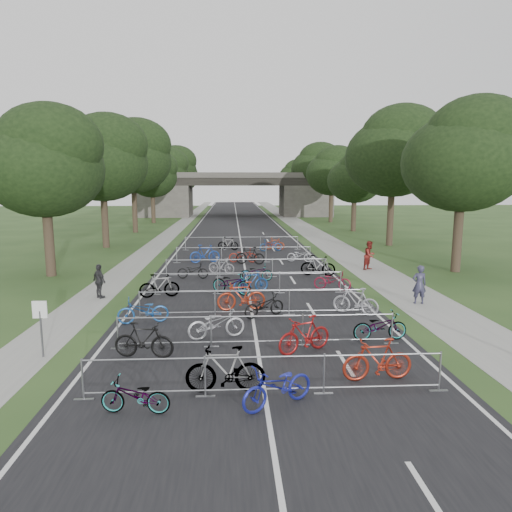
{
  "coord_description": "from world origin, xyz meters",
  "views": [
    {
      "loc": [
        -0.82,
        -11.04,
        5.44
      ],
      "look_at": [
        0.62,
        15.89,
        1.1
      ],
      "focal_mm": 32.0,
      "sensor_mm": 36.0,
      "label": 1
    }
  ],
  "objects_px": {
    "overpass_bridge": "(236,194)",
    "park_sign": "(40,318)",
    "pedestrian_a": "(419,285)",
    "pedestrian_b": "(370,256)",
    "pedestrian_c": "(99,281)",
    "bike_1": "(225,370)",
    "bike_0": "(135,397)",
    "bike_2": "(278,387)"
  },
  "relations": [
    {
      "from": "park_sign",
      "to": "pedestrian_a",
      "type": "height_order",
      "value": "park_sign"
    },
    {
      "from": "bike_0",
      "to": "pedestrian_b",
      "type": "xyz_separation_m",
      "value": [
        10.98,
        17.65,
        0.47
      ]
    },
    {
      "from": "bike_2",
      "to": "pedestrian_b",
      "type": "xyz_separation_m",
      "value": [
        7.57,
        17.49,
        0.38
      ]
    },
    {
      "from": "overpass_bridge",
      "to": "bike_0",
      "type": "distance_m",
      "value": 65.93
    },
    {
      "from": "bike_1",
      "to": "pedestrian_c",
      "type": "bearing_deg",
      "value": -148.52
    },
    {
      "from": "park_sign",
      "to": "bike_1",
      "type": "xyz_separation_m",
      "value": [
        5.78,
        -2.78,
        -0.64
      ]
    },
    {
      "from": "overpass_bridge",
      "to": "pedestrian_c",
      "type": "xyz_separation_m",
      "value": [
        -7.11,
        -54.56,
        -2.71
      ]
    },
    {
      "from": "overpass_bridge",
      "to": "pedestrian_c",
      "type": "bearing_deg",
      "value": -97.42
    },
    {
      "from": "bike_1",
      "to": "pedestrian_b",
      "type": "distance_m",
      "value": 18.85
    },
    {
      "from": "park_sign",
      "to": "pedestrian_a",
      "type": "xyz_separation_m",
      "value": [
        14.43,
        5.67,
        -0.38
      ]
    },
    {
      "from": "pedestrian_b",
      "to": "bike_0",
      "type": "bearing_deg",
      "value": -161.11
    },
    {
      "from": "bike_0",
      "to": "pedestrian_a",
      "type": "height_order",
      "value": "pedestrian_a"
    },
    {
      "from": "overpass_bridge",
      "to": "pedestrian_a",
      "type": "relative_size",
      "value": 17.52
    },
    {
      "from": "pedestrian_c",
      "to": "bike_1",
      "type": "bearing_deg",
      "value": 164.87
    },
    {
      "from": "park_sign",
      "to": "bike_1",
      "type": "bearing_deg",
      "value": -25.63
    },
    {
      "from": "bike_2",
      "to": "pedestrian_b",
      "type": "distance_m",
      "value": 19.06
    },
    {
      "from": "pedestrian_c",
      "to": "park_sign",
      "type": "bearing_deg",
      "value": 136.43
    },
    {
      "from": "bike_0",
      "to": "pedestrian_c",
      "type": "relative_size",
      "value": 1.02
    },
    {
      "from": "pedestrian_a",
      "to": "pedestrian_c",
      "type": "bearing_deg",
      "value": -3.98
    },
    {
      "from": "bike_1",
      "to": "pedestrian_a",
      "type": "height_order",
      "value": "pedestrian_a"
    },
    {
      "from": "pedestrian_a",
      "to": "pedestrian_b",
      "type": "bearing_deg",
      "value": -88.6
    },
    {
      "from": "bike_0",
      "to": "pedestrian_a",
      "type": "bearing_deg",
      "value": 137.92
    },
    {
      "from": "bike_1",
      "to": "bike_2",
      "type": "relative_size",
      "value": 1.04
    },
    {
      "from": "pedestrian_b",
      "to": "pedestrian_c",
      "type": "distance_m",
      "value": 16.27
    },
    {
      "from": "bike_0",
      "to": "bike_2",
      "type": "xyz_separation_m",
      "value": [
        3.41,
        0.16,
        0.09
      ]
    },
    {
      "from": "bike_0",
      "to": "bike_1",
      "type": "xyz_separation_m",
      "value": [
        2.12,
        1.01,
        0.19
      ]
    },
    {
      "from": "park_sign",
      "to": "pedestrian_a",
      "type": "relative_size",
      "value": 1.03
    },
    {
      "from": "bike_1",
      "to": "pedestrian_c",
      "type": "height_order",
      "value": "pedestrian_c"
    },
    {
      "from": "park_sign",
      "to": "bike_2",
      "type": "xyz_separation_m",
      "value": [
        7.07,
        -3.63,
        -0.74
      ]
    },
    {
      "from": "overpass_bridge",
      "to": "pedestrian_a",
      "type": "bearing_deg",
      "value": -82.29
    },
    {
      "from": "bike_2",
      "to": "pedestrian_b",
      "type": "bearing_deg",
      "value": 126.83
    },
    {
      "from": "overpass_bridge",
      "to": "bike_2",
      "type": "relative_size",
      "value": 15.36
    },
    {
      "from": "bike_1",
      "to": "pedestrian_c",
      "type": "xyz_separation_m",
      "value": [
        -6.09,
        10.22,
        0.19
      ]
    },
    {
      "from": "overpass_bridge",
      "to": "bike_1",
      "type": "xyz_separation_m",
      "value": [
        -1.02,
        -64.78,
        -2.91
      ]
    },
    {
      "from": "bike_0",
      "to": "pedestrian_b",
      "type": "bearing_deg",
      "value": 154.75
    },
    {
      "from": "overpass_bridge",
      "to": "pedestrian_b",
      "type": "bearing_deg",
      "value": -80.74
    },
    {
      "from": "overpass_bridge",
      "to": "park_sign",
      "type": "bearing_deg",
      "value": -96.26
    },
    {
      "from": "park_sign",
      "to": "pedestrian_b",
      "type": "distance_m",
      "value": 20.17
    },
    {
      "from": "park_sign",
      "to": "bike_2",
      "type": "bearing_deg",
      "value": -27.14
    },
    {
      "from": "overpass_bridge",
      "to": "park_sign",
      "type": "relative_size",
      "value": 16.99
    },
    {
      "from": "park_sign",
      "to": "bike_2",
      "type": "distance_m",
      "value": 7.98
    },
    {
      "from": "overpass_bridge",
      "to": "bike_1",
      "type": "height_order",
      "value": "overpass_bridge"
    }
  ]
}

